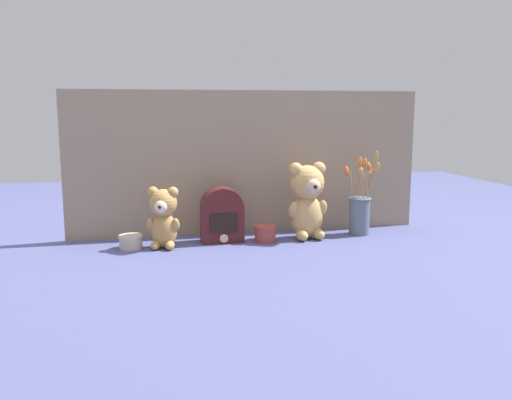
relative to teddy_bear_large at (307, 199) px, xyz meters
The scene contains 8 objects.
ground_plane 0.26m from the teddy_bear_large, behind, with size 4.00×4.00×0.00m, color #4C5184.
backdrop_wall 0.29m from the teddy_bear_large, 143.52° to the left, with size 1.47×0.02×0.59m.
teddy_bear_large is the anchor object (origin of this frame).
teddy_bear_medium 0.57m from the teddy_bear_large, behind, with size 0.13×0.12×0.23m.
flower_vase 0.24m from the teddy_bear_large, ahead, with size 0.15×0.12×0.35m.
vintage_radio 0.35m from the teddy_bear_large, behind, with size 0.16×0.10×0.21m.
decorative_tin_tall 0.22m from the teddy_bear_large, behind, with size 0.09×0.09×0.07m.
decorative_tin_short 0.70m from the teddy_bear_large, behind, with size 0.09×0.09×0.05m.
Camera 1 is at (-0.45, -2.01, 0.52)m, focal length 38.00 mm.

